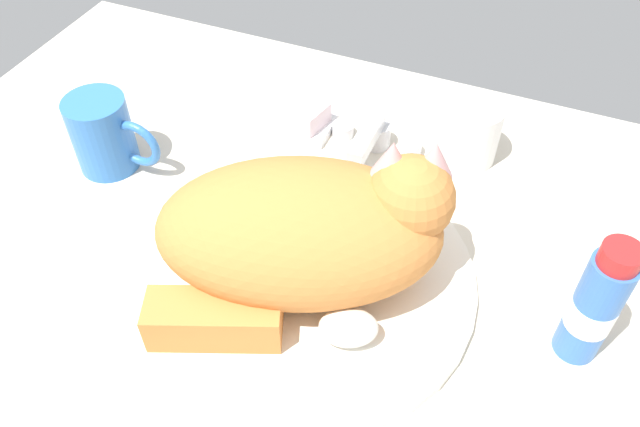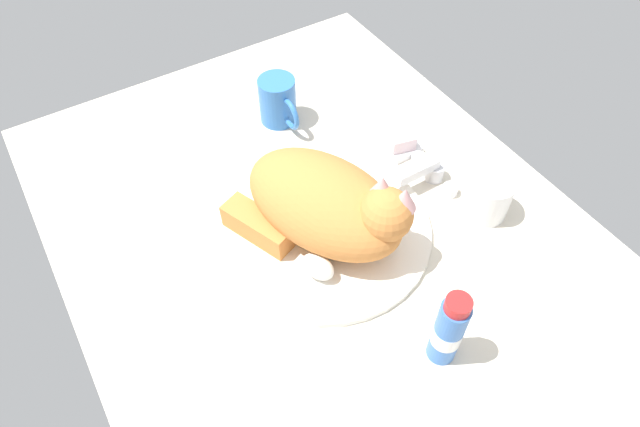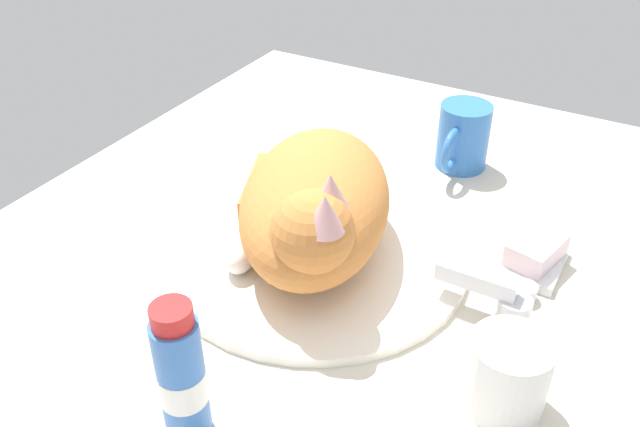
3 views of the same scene
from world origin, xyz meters
TOP-DOWN VIEW (x-y plane):
  - ground_plane at (0.00, 0.00)cm, footprint 110.00×82.50cm
  - sink_basin at (0.00, 0.00)cm, footprint 36.37×36.37cm
  - faucet at (0.00, 22.37)cm, footprint 11.92×10.47cm
  - cat at (0.99, 0.18)cm, footprint 32.03×27.05cm
  - coffee_mug at (-28.85, 7.56)cm, footprint 11.66×7.30cm
  - rinse_cup at (11.00, 26.07)cm, footprint 7.49×7.49cm
  - soap_dish at (-10.57, 23.27)cm, footprint 9.00×6.40cm
  - soap_bar at (-10.57, 23.27)cm, footprint 8.05×6.19cm
  - toothpaste_bottle at (27.53, 2.68)cm, footprint 4.19×4.19cm

SIDE VIEW (x-z plane):
  - ground_plane at x=0.00cm, z-range -3.00..0.00cm
  - sink_basin at x=0.00cm, z-range 0.00..1.12cm
  - soap_dish at x=-10.57cm, z-range 0.00..1.20cm
  - faucet at x=0.00cm, z-range -0.33..4.95cm
  - soap_bar at x=-10.57cm, z-range 1.20..3.99cm
  - rinse_cup at x=11.00cm, z-range 0.00..7.62cm
  - coffee_mug at x=-28.85cm, z-range 0.00..9.49cm
  - toothpaste_bottle at x=27.53cm, z-range -0.48..13.97cm
  - cat at x=0.99cm, z-range 0.04..15.55cm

